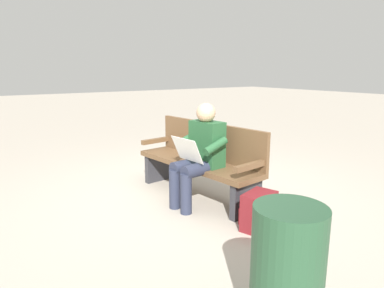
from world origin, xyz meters
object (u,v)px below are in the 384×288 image
at_px(bench_near, 201,159).
at_px(backpack, 258,211).
at_px(trash_bin, 287,276).
at_px(person_seated, 200,152).

distance_m(bench_near, backpack, 1.14).
height_order(bench_near, trash_bin, bench_near).
height_order(person_seated, trash_bin, person_seated).
xyz_separation_m(backpack, trash_bin, (-1.11, 0.89, 0.23)).
distance_m(person_seated, backpack, 0.96).
relative_size(bench_near, backpack, 4.59).
bearing_deg(person_seated, bench_near, -45.08).
bearing_deg(bench_near, backpack, 168.41).
xyz_separation_m(person_seated, backpack, (-0.84, -0.11, -0.44)).
bearing_deg(backpack, person_seated, 7.54).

